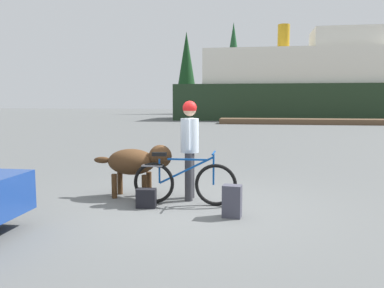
{
  "coord_description": "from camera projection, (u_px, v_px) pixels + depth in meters",
  "views": [
    {
      "loc": [
        1.11,
        -6.19,
        1.75
      ],
      "look_at": [
        -0.02,
        1.05,
        0.95
      ],
      "focal_mm": 36.52,
      "sensor_mm": 36.0,
      "label": 1
    }
  ],
  "objects": [
    {
      "name": "ground_plane",
      "position": [
        183.0,
        208.0,
        6.44
      ],
      "size": [
        160.0,
        160.0,
        0.0
      ],
      "primitive_type": "plane",
      "color": "#595B5B"
    },
    {
      "name": "bicycle",
      "position": [
        184.0,
        182.0,
        6.62
      ],
      "size": [
        1.78,
        0.44,
        0.91
      ],
      "color": "black",
      "rests_on": "ground_plane"
    },
    {
      "name": "person_cyclist",
      "position": [
        190.0,
        140.0,
        6.9
      ],
      "size": [
        0.32,
        0.53,
        1.76
      ],
      "color": "#333338",
      "rests_on": "ground_plane"
    },
    {
      "name": "dog",
      "position": [
        137.0,
        162.0,
        7.12
      ],
      "size": [
        1.47,
        0.56,
        0.97
      ],
      "color": "#472D19",
      "rests_on": "ground_plane"
    },
    {
      "name": "backpack",
      "position": [
        232.0,
        201.0,
        5.91
      ],
      "size": [
        0.3,
        0.23,
        0.49
      ],
      "primitive_type": "cube",
      "rotation": [
        0.0,
        0.0,
        -0.12
      ],
      "color": "#3F3F4C",
      "rests_on": "ground_plane"
    },
    {
      "name": "handbag_pannier",
      "position": [
        146.0,
        198.0,
        6.44
      ],
      "size": [
        0.33,
        0.2,
        0.32
      ],
      "primitive_type": "cube",
      "rotation": [
        0.0,
        0.0,
        0.08
      ],
      "color": "black",
      "rests_on": "ground_plane"
    },
    {
      "name": "dock_pier",
      "position": [
        323.0,
        122.0,
        29.7
      ],
      "size": [
        15.74,
        2.22,
        0.4
      ],
      "primitive_type": "cube",
      "color": "brown",
      "rests_on": "ground_plane"
    },
    {
      "name": "ferry_boat",
      "position": [
        318.0,
        86.0,
        36.59
      ],
      "size": [
        26.05,
        7.34,
        8.87
      ],
      "color": "#1E331E",
      "rests_on": "ground_plane"
    },
    {
      "name": "pine_tree_far_left",
      "position": [
        186.0,
        65.0,
        52.96
      ],
      "size": [
        2.84,
        2.84,
        11.09
      ],
      "color": "#4C331E",
      "rests_on": "ground_plane"
    },
    {
      "name": "pine_tree_center",
      "position": [
        233.0,
        59.0,
        52.33
      ],
      "size": [
        2.92,
        2.92,
        12.21
      ],
      "color": "#4C331E",
      "rests_on": "ground_plane"
    },
    {
      "name": "pine_tree_far_right",
      "position": [
        318.0,
        64.0,
        51.26
      ],
      "size": [
        3.08,
        3.08,
        10.3
      ],
      "color": "#4C331E",
      "rests_on": "ground_plane"
    }
  ]
}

